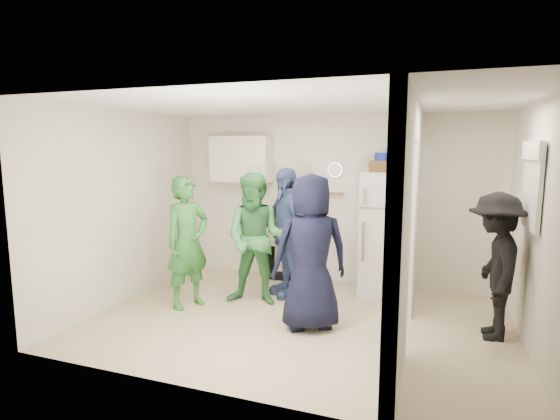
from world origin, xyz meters
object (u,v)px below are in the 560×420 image
object	(u,v)px
wicker_basket	(383,166)
person_nook	(495,266)
blue_bowl	(383,157)
person_denim	(286,232)
fridge	(388,234)
stove	(291,255)
yellow_cup_stack_top	(407,163)
person_navy	(311,252)
person_green_center	(257,239)
person_green_left	(187,242)

from	to	relation	value
wicker_basket	person_nook	bearing A→B (deg)	-39.98
blue_bowl	person_denim	xyz separation A→B (m)	(-1.20, -0.57, -1.02)
blue_bowl	person_denim	distance (m)	1.67
wicker_basket	blue_bowl	world-z (taller)	blue_bowl
person_denim	person_nook	xyz separation A→B (m)	(2.52, -0.54, -0.10)
fridge	blue_bowl	distance (m)	1.06
stove	yellow_cup_stack_top	bearing A→B (deg)	-4.58
yellow_cup_stack_top	person_navy	bearing A→B (deg)	-123.28
blue_bowl	person_denim	bearing A→B (deg)	-154.62
person_green_center	person_navy	world-z (taller)	person_navy
fridge	person_green_center	bearing A→B (deg)	-148.56
fridge	person_green_left	distance (m)	2.70
person_navy	person_nook	world-z (taller)	person_navy
stove	person_navy	world-z (taller)	person_navy
stove	person_denim	size ratio (longest dim) A/B	0.48
person_green_center	person_denim	bearing A→B (deg)	51.39
person_denim	person_navy	world-z (taller)	person_denim
person_nook	stove	bearing A→B (deg)	-113.10
person_green_left	yellow_cup_stack_top	bearing A→B (deg)	-39.75
person_navy	person_nook	distance (m)	1.96
fridge	wicker_basket	xyz separation A→B (m)	(-0.10, 0.05, 0.92)
person_denim	fridge	bearing A→B (deg)	66.41
yellow_cup_stack_top	person_green_left	size ratio (longest dim) A/B	0.15
fridge	yellow_cup_stack_top	xyz separation A→B (m)	(0.22, -0.10, 0.97)
person_nook	person_denim	bearing A→B (deg)	-102.68
fridge	wicker_basket	distance (m)	0.93
blue_bowl	person_nook	xyz separation A→B (m)	(1.32, -1.11, -1.12)
fridge	yellow_cup_stack_top	size ratio (longest dim) A/B	6.80
fridge	person_navy	size ratio (longest dim) A/B	0.97
person_nook	yellow_cup_stack_top	bearing A→B (deg)	-134.31
wicker_basket	person_navy	bearing A→B (deg)	-110.96
person_navy	person_green_left	bearing A→B (deg)	-33.55
fridge	blue_bowl	bearing A→B (deg)	153.43
person_navy	person_green_center	bearing A→B (deg)	-60.07
yellow_cup_stack_top	person_green_center	bearing A→B (deg)	-154.39
wicker_basket	person_denim	bearing A→B (deg)	-154.62
blue_bowl	person_navy	distance (m)	1.93
wicker_basket	person_green_left	bearing A→B (deg)	-148.16
fridge	blue_bowl	size ratio (longest dim) A/B	7.08
person_green_left	person_green_center	xyz separation A→B (m)	(0.79, 0.39, 0.02)
stove	wicker_basket	size ratio (longest dim) A/B	2.40
person_nook	person_green_center	bearing A→B (deg)	-92.76
stove	person_green_left	world-z (taller)	person_green_left
person_denim	person_green_left	bearing A→B (deg)	-97.09
wicker_basket	person_green_center	world-z (taller)	wicker_basket
wicker_basket	blue_bowl	xyz separation A→B (m)	(0.00, 0.00, 0.13)
blue_bowl	person_navy	xyz separation A→B (m)	(-0.59, -1.53, -1.03)
stove	person_green_center	world-z (taller)	person_green_center
stove	blue_bowl	size ratio (longest dim) A/B	3.50
stove	person_denim	bearing A→B (deg)	-79.11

